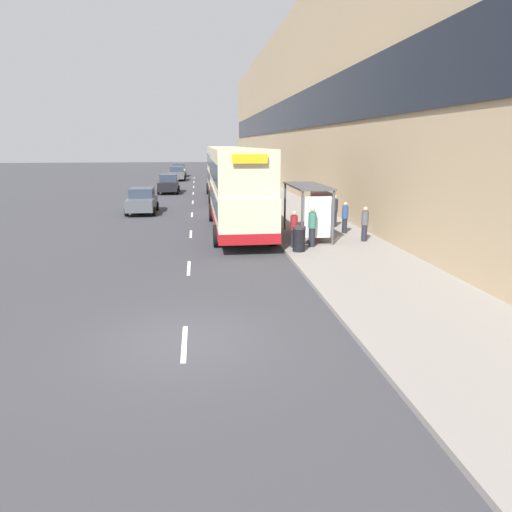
# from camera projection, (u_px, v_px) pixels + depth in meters

# --- Properties ---
(ground_plane) EXTENTS (220.00, 220.00, 0.00)m
(ground_plane) POSITION_uv_depth(u_px,v_px,m) (185.00, 341.00, 10.73)
(ground_plane) COLOR #38383D
(pavement) EXTENTS (5.00, 93.00, 0.14)m
(pavement) POSITION_uv_depth(u_px,v_px,m) (255.00, 187.00, 48.60)
(pavement) COLOR gray
(pavement) RESTS_ON ground_plane
(terrace_facade) EXTENTS (3.10, 93.00, 15.96)m
(terrace_facade) POSITION_uv_depth(u_px,v_px,m) (293.00, 110.00, 47.19)
(terrace_facade) COLOR tan
(terrace_facade) RESTS_ON ground_plane
(lane_mark_0) EXTENTS (0.12, 2.00, 0.01)m
(lane_mark_0) POSITION_uv_depth(u_px,v_px,m) (184.00, 343.00, 10.60)
(lane_mark_0) COLOR silver
(lane_mark_0) RESTS_ON ground_plane
(lane_mark_1) EXTENTS (0.12, 2.00, 0.01)m
(lane_mark_1) POSITION_uv_depth(u_px,v_px,m) (189.00, 268.00, 17.03)
(lane_mark_1) COLOR silver
(lane_mark_1) RESTS_ON ground_plane
(lane_mark_2) EXTENTS (0.12, 2.00, 0.01)m
(lane_mark_2) POSITION_uv_depth(u_px,v_px,m) (191.00, 234.00, 23.46)
(lane_mark_2) COLOR silver
(lane_mark_2) RESTS_ON ground_plane
(lane_mark_3) EXTENTS (0.12, 2.00, 0.01)m
(lane_mark_3) POSITION_uv_depth(u_px,v_px,m) (192.00, 215.00, 29.88)
(lane_mark_3) COLOR silver
(lane_mark_3) RESTS_ON ground_plane
(lane_mark_4) EXTENTS (0.12, 2.00, 0.01)m
(lane_mark_4) POSITION_uv_depth(u_px,v_px,m) (193.00, 202.00, 36.31)
(lane_mark_4) COLOR silver
(lane_mark_4) RESTS_ON ground_plane
(lane_mark_5) EXTENTS (0.12, 2.00, 0.01)m
(lane_mark_5) POSITION_uv_depth(u_px,v_px,m) (193.00, 193.00, 42.74)
(lane_mark_5) COLOR silver
(lane_mark_5) RESTS_ON ground_plane
(lane_mark_6) EXTENTS (0.12, 2.00, 0.01)m
(lane_mark_6) POSITION_uv_depth(u_px,v_px,m) (194.00, 187.00, 49.16)
(lane_mark_6) COLOR silver
(lane_mark_6) RESTS_ON ground_plane
(lane_mark_7) EXTENTS (0.12, 2.00, 0.01)m
(lane_mark_7) POSITION_uv_depth(u_px,v_px,m) (194.00, 182.00, 55.59)
(lane_mark_7) COLOR silver
(lane_mark_7) RESTS_ON ground_plane
(lane_mark_8) EXTENTS (0.12, 2.00, 0.01)m
(lane_mark_8) POSITION_uv_depth(u_px,v_px,m) (194.00, 178.00, 62.02)
(lane_mark_8) COLOR silver
(lane_mark_8) RESTS_ON ground_plane
(bus_shelter) EXTENTS (1.60, 4.20, 2.48)m
(bus_shelter) POSITION_uv_depth(u_px,v_px,m) (313.00, 202.00, 21.43)
(bus_shelter) COLOR #4C4C51
(bus_shelter) RESTS_ON ground_plane
(double_decker_bus_near) EXTENTS (2.85, 10.98, 4.30)m
(double_decker_bus_near) POSITION_uv_depth(u_px,v_px,m) (238.00, 188.00, 23.46)
(double_decker_bus_near) COLOR beige
(double_decker_bus_near) RESTS_ON ground_plane
(double_decker_bus_ahead) EXTENTS (2.85, 11.20, 4.30)m
(double_decker_bus_ahead) POSITION_uv_depth(u_px,v_px,m) (224.00, 171.00, 38.21)
(double_decker_bus_ahead) COLOR beige
(double_decker_bus_ahead) RESTS_ON ground_plane
(car_0) EXTENTS (2.08, 4.37, 1.74)m
(car_0) POSITION_uv_depth(u_px,v_px,m) (177.00, 174.00, 57.73)
(car_0) COLOR #4C5156
(car_0) RESTS_ON ground_plane
(car_1) EXTENTS (2.05, 4.45, 1.85)m
(car_1) POSITION_uv_depth(u_px,v_px,m) (179.00, 170.00, 64.61)
(car_1) COLOR #B7B799
(car_1) RESTS_ON ground_plane
(car_2) EXTENTS (1.92, 4.09, 1.67)m
(car_2) POSITION_uv_depth(u_px,v_px,m) (142.00, 201.00, 30.39)
(car_2) COLOR #4C5156
(car_2) RESTS_ON ground_plane
(car_3) EXTENTS (1.95, 4.25, 1.75)m
(car_3) POSITION_uv_depth(u_px,v_px,m) (169.00, 184.00, 42.91)
(car_3) COLOR black
(car_3) RESTS_ON ground_plane
(pedestrian_at_shelter) EXTENTS (0.32, 0.32, 1.59)m
(pedestrian_at_shelter) POSITION_uv_depth(u_px,v_px,m) (365.00, 224.00, 20.93)
(pedestrian_at_shelter) COLOR #23232D
(pedestrian_at_shelter) RESTS_ON ground_plane
(pedestrian_1) EXTENTS (0.34, 0.34, 1.71)m
(pedestrian_1) POSITION_uv_depth(u_px,v_px,m) (335.00, 211.00, 24.58)
(pedestrian_1) COLOR #23232D
(pedestrian_1) RESTS_ON ground_plane
(pedestrian_2) EXTENTS (0.32, 0.32, 1.59)m
(pedestrian_2) POSITION_uv_depth(u_px,v_px,m) (294.00, 229.00, 19.68)
(pedestrian_2) COLOR #23232D
(pedestrian_2) RESTS_ON ground_plane
(pedestrian_3) EXTENTS (0.31, 0.31, 1.57)m
(pedestrian_3) POSITION_uv_depth(u_px,v_px,m) (345.00, 217.00, 22.82)
(pedestrian_3) COLOR #23232D
(pedestrian_3) RESTS_ON ground_plane
(pedestrian_4) EXTENTS (0.34, 0.34, 1.73)m
(pedestrian_4) POSITION_uv_depth(u_px,v_px,m) (312.00, 227.00, 19.78)
(pedestrian_4) COLOR #23232D
(pedestrian_4) RESTS_ON ground_plane
(litter_bin) EXTENTS (0.55, 0.55, 1.05)m
(litter_bin) POSITION_uv_depth(u_px,v_px,m) (299.00, 239.00, 19.00)
(litter_bin) COLOR black
(litter_bin) RESTS_ON ground_plane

